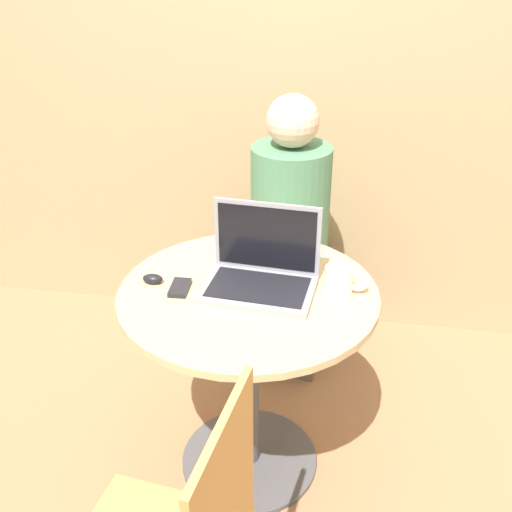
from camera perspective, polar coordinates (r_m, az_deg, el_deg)
ground_plane at (r=2.40m, az=-0.63°, el=-18.88°), size 12.00×12.00×0.00m
back_wall at (r=2.70m, az=3.29°, el=18.49°), size 7.00×0.05×2.60m
round_table at (r=2.03m, az=-0.71°, el=-8.30°), size 0.84×0.84×0.76m
laptop at (r=1.91m, az=0.51°, el=-1.43°), size 0.37×0.26×0.26m
cell_phone at (r=1.93m, az=-7.27°, el=-3.01°), size 0.06×0.11×0.02m
computer_mouse at (r=1.97m, az=-9.81°, el=-2.15°), size 0.07×0.04×0.03m
coffee_cup at (r=1.90m, az=8.04°, el=-2.33°), size 0.14×0.09×0.09m
person_seated at (r=2.60m, az=3.42°, el=-0.12°), size 0.36×0.51×1.24m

